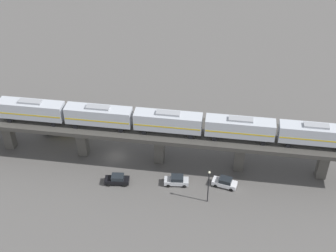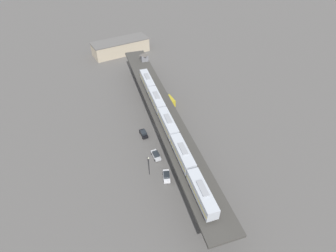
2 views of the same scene
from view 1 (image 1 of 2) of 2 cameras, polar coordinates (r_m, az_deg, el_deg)
ground_plane at (r=91.65m, az=-6.29°, el=-3.74°), size 400.00×400.00×0.00m
elevated_viaduct at (r=87.37m, az=-6.46°, el=-0.29°), size 17.86×92.38×8.03m
subway_train at (r=82.33m, az=-0.00°, el=0.58°), size 9.25×62.36×4.45m
street_car_black at (r=85.36m, az=-6.21°, el=-6.49°), size 1.95×4.40×1.89m
street_car_silver at (r=84.70m, az=1.06°, el=-6.64°), size 1.96×4.41×1.89m
street_car_white at (r=84.91m, az=6.94°, el=-6.83°), size 3.05×4.74×1.89m
delivery_truck at (r=98.79m, az=-12.85°, el=0.10°), size 2.74×7.32×3.20m
street_lamp at (r=79.67m, az=4.96°, el=-7.05°), size 0.44×0.44×6.94m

